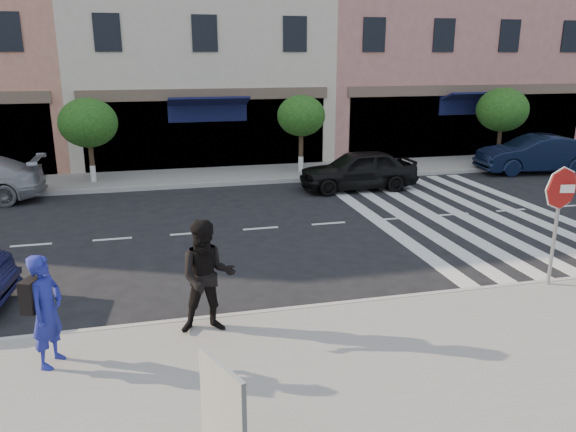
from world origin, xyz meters
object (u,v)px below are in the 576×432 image
object	(u,v)px
stop_sign	(560,200)
car_far_mid	(358,170)
car_far_right	(536,154)
poster_board	(224,423)
walker	(207,277)
photographer	(47,311)

from	to	relation	value
stop_sign	car_far_mid	xyz separation A→B (m)	(-0.60, 9.53, -1.23)
car_far_right	poster_board	bearing A→B (deg)	-37.99
poster_board	car_far_mid	world-z (taller)	poster_board
walker	car_far_right	distance (m)	18.18
walker	stop_sign	bearing A→B (deg)	5.54
walker	car_far_mid	bearing A→B (deg)	59.80
photographer	car_far_mid	bearing A→B (deg)	-17.23
photographer	poster_board	world-z (taller)	photographer
photographer	car_far_right	bearing A→B (deg)	-32.84
stop_sign	walker	size ratio (longest dim) A/B	1.25
photographer	car_far_right	distance (m)	20.47
stop_sign	poster_board	world-z (taller)	stop_sign
stop_sign	photographer	size ratio (longest dim) A/B	1.40
stop_sign	photographer	world-z (taller)	stop_sign
stop_sign	poster_board	size ratio (longest dim) A/B	1.75
car_far_mid	poster_board	bearing A→B (deg)	-26.34
car_far_mid	car_far_right	world-z (taller)	car_far_right
poster_board	photographer	bearing A→B (deg)	104.75
walker	poster_board	xyz separation A→B (m)	(-0.20, -3.50, -0.30)
walker	car_far_mid	world-z (taller)	walker
stop_sign	car_far_mid	size ratio (longest dim) A/B	0.59
stop_sign	car_far_mid	distance (m)	9.63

